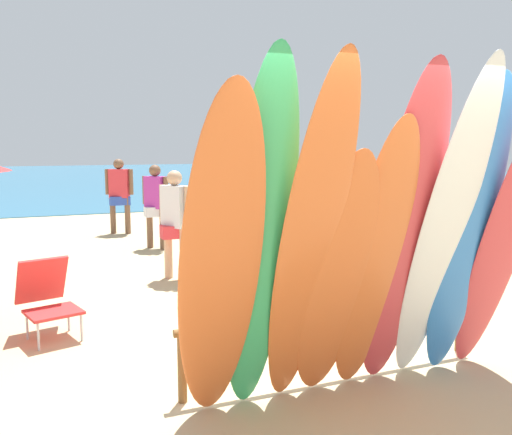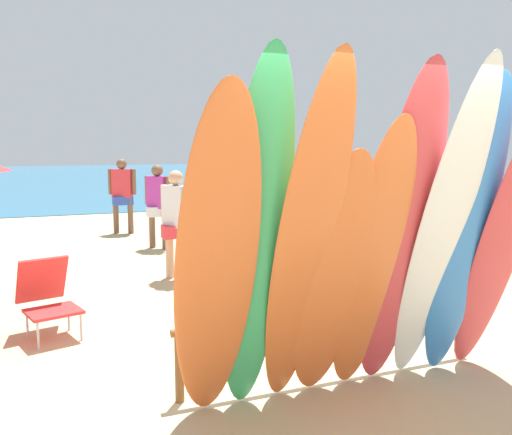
# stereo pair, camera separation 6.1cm
# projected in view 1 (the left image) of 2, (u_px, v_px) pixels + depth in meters

# --- Properties ---
(ground) EXTENTS (60.00, 60.00, 0.00)m
(ground) POSITION_uv_depth(u_px,v_px,m) (114.00, 206.00, 17.45)
(ground) COLOR tan
(ocean_water) EXTENTS (60.00, 40.00, 0.02)m
(ocean_water) POSITION_uv_depth(u_px,v_px,m) (75.00, 177.00, 33.96)
(ocean_water) COLOR teal
(ocean_water) RESTS_ON ground
(surfboard_rack) EXTENTS (2.84, 0.07, 0.58)m
(surfboard_rack) POSITION_uv_depth(u_px,v_px,m) (337.00, 322.00, 4.56)
(surfboard_rack) COLOR brown
(surfboard_rack) RESTS_ON ground
(surfboard_orange_0) EXTENTS (0.59, 0.84, 2.37)m
(surfboard_orange_0) POSITION_uv_depth(u_px,v_px,m) (221.00, 264.00, 3.51)
(surfboard_orange_0) COLOR orange
(surfboard_orange_0) RESTS_ON ground
(surfboard_green_1) EXTENTS (0.49, 0.78, 2.59)m
(surfboard_green_1) POSITION_uv_depth(u_px,v_px,m) (260.00, 244.00, 3.63)
(surfboard_green_1) COLOR #38B266
(surfboard_green_1) RESTS_ON ground
(surfboard_orange_2) EXTENTS (0.51, 0.95, 2.56)m
(surfboard_orange_2) POSITION_uv_depth(u_px,v_px,m) (310.00, 244.00, 3.69)
(surfboard_orange_2) COLOR orange
(surfboard_orange_2) RESTS_ON ground
(surfboard_orange_3) EXTENTS (0.60, 0.72, 1.96)m
(surfboard_orange_3) POSITION_uv_depth(u_px,v_px,m) (336.00, 279.00, 3.94)
(surfboard_orange_3) COLOR orange
(surfboard_orange_3) RESTS_ON ground
(surfboard_orange_4) EXTENTS (0.59, 0.74, 2.19)m
(surfboard_orange_4) POSITION_uv_depth(u_px,v_px,m) (375.00, 260.00, 4.05)
(surfboard_orange_4) COLOR orange
(surfboard_orange_4) RESTS_ON ground
(surfboard_red_5) EXTENTS (0.58, 0.78, 2.58)m
(surfboard_red_5) POSITION_uv_depth(u_px,v_px,m) (403.00, 233.00, 4.09)
(surfboard_red_5) COLOR #D13D42
(surfboard_red_5) RESTS_ON ground
(surfboard_white_6) EXTENTS (0.55, 0.93, 2.62)m
(surfboard_white_6) POSITION_uv_depth(u_px,v_px,m) (445.00, 230.00, 4.15)
(surfboard_white_6) COLOR white
(surfboard_white_6) RESTS_ON ground
(surfboard_blue_7) EXTENTS (0.54, 0.76, 2.51)m
(surfboard_blue_7) POSITION_uv_depth(u_px,v_px,m) (467.00, 234.00, 4.29)
(surfboard_blue_7) COLOR #337AD1
(surfboard_blue_7) RESTS_ON ground
(surfboard_red_8) EXTENTS (0.51, 0.87, 2.30)m
(surfboard_red_8) POSITION_uv_depth(u_px,v_px,m) (502.00, 244.00, 4.38)
(surfboard_red_8) COLOR #D13D42
(surfboard_red_8) RESTS_ON ground
(beachgoer_midbeach) EXTENTS (0.58, 0.38, 1.67)m
(beachgoer_midbeach) POSITION_uv_depth(u_px,v_px,m) (119.00, 191.00, 11.87)
(beachgoer_midbeach) COLOR brown
(beachgoer_midbeach) RESTS_ON ground
(beachgoer_photographing) EXTENTS (0.44, 0.55, 1.70)m
(beachgoer_photographing) POSITION_uv_depth(u_px,v_px,m) (236.00, 218.00, 7.28)
(beachgoer_photographing) COLOR tan
(beachgoer_photographing) RESTS_ON ground
(beachgoer_near_rack) EXTENTS (0.42, 0.54, 1.61)m
(beachgoer_near_rack) POSITION_uv_depth(u_px,v_px,m) (175.00, 217.00, 7.76)
(beachgoer_near_rack) COLOR tan
(beachgoer_near_rack) RESTS_ON ground
(beachgoer_strolling) EXTENTS (0.42, 0.50, 1.60)m
(beachgoer_strolling) POSITION_uv_depth(u_px,v_px,m) (156.00, 201.00, 10.13)
(beachgoer_strolling) COLOR brown
(beachgoer_strolling) RESTS_ON ground
(beach_chair_red) EXTENTS (0.67, 0.82, 0.81)m
(beach_chair_red) POSITION_uv_depth(u_px,v_px,m) (47.00, 295.00, 5.50)
(beach_chair_red) COLOR #B7B7BC
(beach_chair_red) RESTS_ON ground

